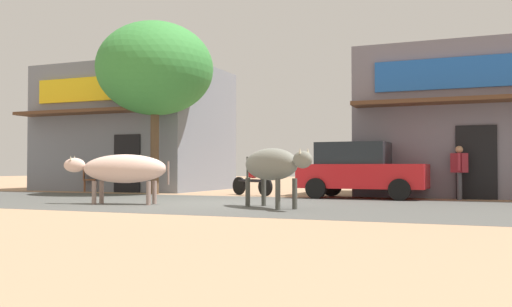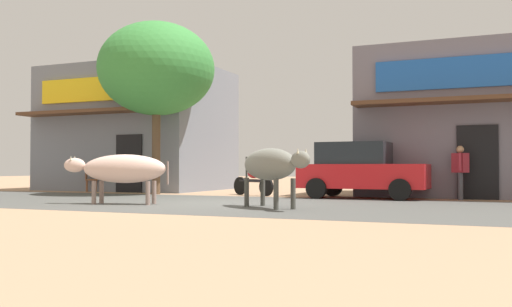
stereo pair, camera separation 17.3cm
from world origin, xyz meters
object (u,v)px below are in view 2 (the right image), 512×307
pedestrian_by_shop (460,168)px  cow_far_dark (271,165)px  cow_near_brown (121,169)px  cafe_chair_near_tree (90,178)px  parked_hatchback_car (361,170)px  parked_motorcycle (253,181)px  roadside_tree (157,69)px

pedestrian_by_shop → cow_far_dark: bearing=-127.7°
cow_near_brown → cafe_chair_near_tree: bearing=134.9°
cow_far_dark → pedestrian_by_shop: size_ratio=1.49×
pedestrian_by_shop → cow_near_brown: bearing=-146.5°
pedestrian_by_shop → parked_hatchback_car: bearing=-176.3°
parked_motorcycle → cow_far_dark: bearing=-63.3°
cow_near_brown → cow_far_dark: (3.87, 0.18, 0.10)m
parked_hatchback_car → parked_motorcycle: parked_hatchback_car is taller
parked_motorcycle → cow_near_brown: 5.41m
parked_motorcycle → cafe_chair_near_tree: bearing=179.4°
parked_hatchback_car → cow_far_dark: parked_hatchback_car is taller
parked_motorcycle → cow_near_brown: (-1.33, -5.22, 0.40)m
roadside_tree → cow_near_brown: size_ratio=2.17×
pedestrian_by_shop → roadside_tree: bearing=-178.2°
parked_hatchback_car → cow_far_dark: bearing=-102.4°
cafe_chair_near_tree → parked_motorcycle: bearing=-0.6°
roadside_tree → cow_far_dark: roadside_tree is taller
roadside_tree → pedestrian_by_shop: 10.26m
parked_hatchback_car → pedestrian_by_shop: (2.73, 0.18, 0.04)m
roadside_tree → cow_far_dark: bearing=-37.7°
parked_hatchback_car → pedestrian_by_shop: parked_hatchback_car is taller
cafe_chair_near_tree → parked_hatchback_car: bearing=-2.4°
roadside_tree → cow_near_brown: (2.06, -4.75, -3.39)m
pedestrian_by_shop → cafe_chair_near_tree: (-12.91, 0.24, -0.36)m
cow_near_brown → cafe_chair_near_tree: size_ratio=2.93×
roadside_tree → cow_far_dark: (5.92, -4.57, -3.29)m
parked_motorcycle → cow_far_dark: (2.54, -5.05, 0.49)m
roadside_tree → parked_hatchback_car: size_ratio=1.58×
roadside_tree → parked_motorcycle: (3.39, 0.48, -3.79)m
pedestrian_by_shop → parked_motorcycle: bearing=178.4°
cow_far_dark → cow_near_brown: bearing=-177.4°
parked_motorcycle → pedestrian_by_shop: pedestrian_by_shop is taller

